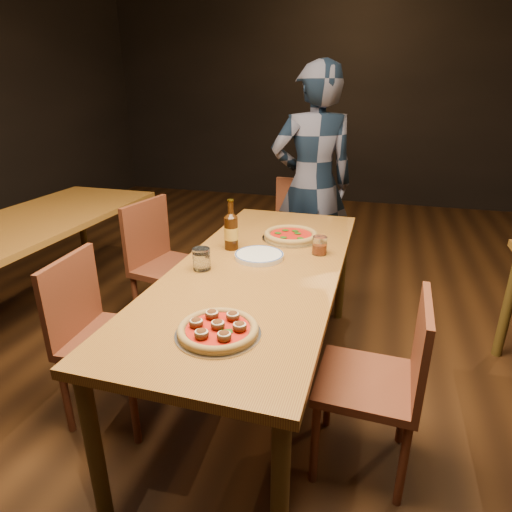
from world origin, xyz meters
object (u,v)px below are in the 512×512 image
(table_left, at_px, (29,231))
(chair_end, at_px, (295,237))
(pizza_meatball, at_px, (218,329))
(pizza_margherita, at_px, (291,235))
(diner, at_px, (312,186))
(chair_main_nw, at_px, (113,338))
(water_glass, at_px, (202,259))
(chair_main_e, at_px, (367,381))
(chair_main_sw, at_px, (174,267))
(beer_bottle, at_px, (231,232))
(plate_stack, at_px, (259,256))
(table_main, at_px, (259,279))
(amber_glass, at_px, (320,245))

(table_left, relative_size, chair_end, 2.13)
(pizza_meatball, distance_m, pizza_margherita, 1.10)
(table_left, height_order, diner, diner)
(chair_main_nw, xyz_separation_m, water_glass, (0.38, 0.25, 0.36))
(table_left, relative_size, chair_main_nw, 2.26)
(chair_main_nw, distance_m, chair_main_e, 1.20)
(chair_main_nw, relative_size, chair_main_sw, 0.95)
(chair_main_e, xyz_separation_m, beer_bottle, (-0.78, 0.54, 0.41))
(plate_stack, bearing_deg, table_main, -74.95)
(chair_main_sw, bearing_deg, amber_glass, -92.70)
(chair_end, distance_m, beer_bottle, 1.18)
(pizza_meatball, bearing_deg, chair_main_nw, 157.08)
(chair_main_e, xyz_separation_m, pizza_meatball, (-0.54, -0.31, 0.34))
(plate_stack, relative_size, beer_bottle, 0.94)
(pizza_margherita, bearing_deg, beer_bottle, -137.60)
(chair_main_nw, relative_size, beer_bottle, 3.27)
(beer_bottle, bearing_deg, pizza_margherita, 42.40)
(chair_main_nw, relative_size, chair_end, 0.95)
(table_main, height_order, water_glass, water_glass)
(plate_stack, bearing_deg, chair_main_sw, 152.43)
(chair_main_nw, xyz_separation_m, pizza_margherita, (0.70, 0.82, 0.33))
(chair_main_sw, bearing_deg, plate_stack, -107.81)
(chair_main_sw, bearing_deg, table_main, -112.81)
(table_left, bearing_deg, chair_main_sw, 9.41)
(chair_main_nw, distance_m, diner, 1.88)
(pizza_margherita, xyz_separation_m, water_glass, (-0.32, -0.56, 0.03))
(chair_main_e, distance_m, beer_bottle, 1.03)
(pizza_margherita, distance_m, beer_bottle, 0.39)
(pizza_meatball, distance_m, amber_glass, 0.93)
(table_main, relative_size, amber_glass, 20.57)
(pizza_meatball, distance_m, diner, 1.98)
(pizza_margherita, bearing_deg, chair_end, 99.30)
(table_main, height_order, pizza_margherita, pizza_margherita)
(pizza_margherita, xyz_separation_m, amber_glass, (0.20, -0.20, 0.03))
(pizza_meatball, relative_size, amber_glass, 3.21)
(table_left, bearing_deg, plate_stack, -6.88)
(chair_main_sw, bearing_deg, chair_main_e, -112.31)
(chair_main_nw, distance_m, amber_glass, 1.15)
(table_main, xyz_separation_m, chair_main_e, (0.57, -0.35, -0.24))
(chair_end, relative_size, water_glass, 8.70)
(beer_bottle, xyz_separation_m, water_glass, (-0.04, -0.31, -0.04))
(chair_main_nw, bearing_deg, pizza_meatball, -116.74)
(plate_stack, distance_m, beer_bottle, 0.22)
(diner, bearing_deg, chair_main_nw, 43.92)
(table_left, bearing_deg, amber_glass, -1.65)
(chair_main_sw, xyz_separation_m, water_glass, (0.47, -0.59, 0.34))
(table_left, distance_m, pizza_margherita, 1.78)
(chair_end, bearing_deg, pizza_margherita, -78.12)
(diner, bearing_deg, chair_end, -13.99)
(chair_main_sw, relative_size, pizza_margherita, 2.76)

